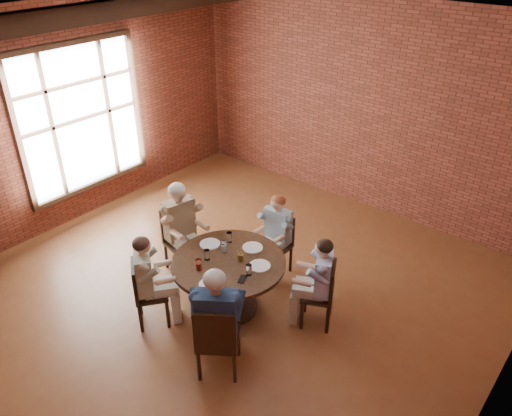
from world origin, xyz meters
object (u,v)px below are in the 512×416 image
Objects in this scene: chair_a at (323,292)px; diner_a at (318,283)px; chair_c at (180,236)px; diner_d at (150,281)px; chair_e at (217,339)px; diner_c at (182,229)px; diner_b at (276,236)px; chair_b at (279,242)px; diner_e at (218,321)px; smartphone at (242,279)px; dining_table at (229,275)px; chair_d at (145,291)px.

chair_a is 0.72× the size of diner_a.
chair_c is 1.15m from diner_d.
diner_d is 1.30× the size of chair_e.
diner_a reaches higher than chair_e.
chair_c is 0.70× the size of diner_c.
diner_a is at bearing -104.27° from diner_d.
diner_b is 1.82m from diner_d.
chair_b is 1.93m from diner_e.
smartphone is (0.39, -1.20, 0.28)m from chair_b.
chair_b reaches higher than dining_table.
chair_d is (-0.62, -0.82, -0.04)m from dining_table.
diner_a reaches higher than chair_a.
diner_b is at bearing -107.12° from diner_e.
chair_c is at bearing -147.87° from diner_b.
diner_c is at bearing -142.64° from chair_b.
diner_c is 2.00m from chair_e.
diner_b is at bearing -90.00° from chair_b.
chair_c is (-2.19, -0.29, 0.03)m from chair_a.
dining_table is at bearing -90.00° from chair_d.
chair_c is at bearing 141.17° from smartphone.
chair_a is (1.05, 0.52, -0.05)m from dining_table.
chair_c is at bearing -109.03° from chair_a.
dining_table is at bearing -90.00° from diner_e.
diner_b is at bearing -70.84° from diner_d.
diner_b is (0.00, -0.07, 0.13)m from chair_b.
smartphone is at bearing -93.35° from diner_c.
diner_e reaches higher than diner_b.
chair_b is 1.89m from diner_d.
chair_a is 1.42m from diner_e.
chair_d reaches higher than chair_a.
diner_d is at bearing -90.00° from chair_d.
diner_a is at bearing -140.55° from chair_e.
dining_table is 1.15× the size of diner_b.
chair_b is 0.91× the size of chair_e.
diner_d is (0.48, -0.98, -0.05)m from diner_c.
chair_e is (1.19, -0.10, -0.10)m from diner_d.
smartphone is at bearing -109.31° from chair_d.
diner_a is (0.98, 0.49, 0.08)m from dining_table.
smartphone is at bearing -105.82° from chair_e.
diner_b is 1.37× the size of chair_d.
chair_c is (-1.12, -0.80, 0.03)m from chair_b.
chair_b is 0.64× the size of diner_e.
dining_table is 0.99m from diner_e.
chair_b is at bearing -39.89° from diner_c.
diner_a is 1.11m from diner_b.
diner_d reaches higher than chair_a.
dining_table is 1.06m from chair_e.
diner_d is at bearing -77.66° from diner_a.
chair_d is 5.87× the size of smartphone.
chair_a reaches higher than dining_table.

